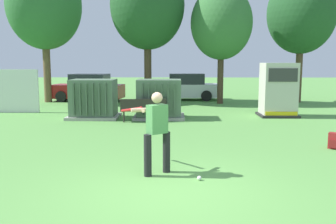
{
  "coord_description": "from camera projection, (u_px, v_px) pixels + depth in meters",
  "views": [
    {
      "loc": [
        0.03,
        -6.43,
        2.37
      ],
      "look_at": [
        -0.13,
        3.5,
        1.0
      ],
      "focal_mm": 39.46,
      "sensor_mm": 36.0,
      "label": 1
    }
  ],
  "objects": [
    {
      "name": "sports_ball",
      "position": [
        199.0,
        178.0,
        7.4
      ],
      "size": [
        0.09,
        0.09,
        0.09
      ],
      "primitive_type": "sphere",
      "color": "white",
      "rests_on": "ground"
    },
    {
      "name": "tree_center_left",
      "position": [
        147.0,
        6.0,
        20.6
      ],
      "size": [
        4.16,
        4.16,
        7.95
      ],
      "color": "#4C3828",
      "rests_on": "ground"
    },
    {
      "name": "ground_plane",
      "position": [
        172.0,
        193.0,
        6.7
      ],
      "size": [
        96.0,
        96.0,
        0.0
      ],
      "primitive_type": "plane",
      "color": "#5B9947"
    },
    {
      "name": "tree_left",
      "position": [
        44.0,
        6.0,
        20.86
      ],
      "size": [
        4.18,
        4.18,
        7.99
      ],
      "color": "brown",
      "rests_on": "ground"
    },
    {
      "name": "park_bench",
      "position": [
        143.0,
        108.0,
        14.49
      ],
      "size": [
        1.83,
        0.61,
        0.92
      ],
      "color": "#2D2823",
      "rests_on": "ground"
    },
    {
      "name": "backpack",
      "position": [
        335.0,
        141.0,
        10.03
      ],
      "size": [
        0.38,
        0.37,
        0.44
      ],
      "color": "maroon",
      "rests_on": "ground"
    },
    {
      "name": "parked_car_left_of_center",
      "position": [
        185.0,
        88.0,
        22.78
      ],
      "size": [
        4.23,
        1.97,
        1.62
      ],
      "color": "silver",
      "rests_on": "ground"
    },
    {
      "name": "transformer_mid_west",
      "position": [
        159.0,
        99.0,
        15.38
      ],
      "size": [
        2.1,
        1.7,
        1.62
      ],
      "color": "#9E9B93",
      "rests_on": "ground"
    },
    {
      "name": "parked_car_leftmost",
      "position": [
        88.0,
        88.0,
        22.11
      ],
      "size": [
        4.38,
        2.31,
        1.62
      ],
      "color": "maroon",
      "rests_on": "ground"
    },
    {
      "name": "batter",
      "position": [
        156.0,
        128.0,
        7.73
      ],
      "size": [
        1.19,
        1.42,
        1.74
      ],
      "color": "black",
      "rests_on": "ground"
    },
    {
      "name": "transformer_west",
      "position": [
        94.0,
        99.0,
        15.42
      ],
      "size": [
        2.1,
        1.7,
        1.62
      ],
      "color": "#9E9B93",
      "rests_on": "ground"
    },
    {
      "name": "tree_right",
      "position": [
        302.0,
        14.0,
        20.87
      ],
      "size": [
        3.85,
        3.85,
        7.35
      ],
      "color": "brown",
      "rests_on": "ground"
    },
    {
      "name": "generator_enclosure",
      "position": [
        278.0,
        90.0,
        15.87
      ],
      "size": [
        1.6,
        1.4,
        2.3
      ],
      "color": "#262626",
      "rests_on": "ground"
    },
    {
      "name": "tree_center_right",
      "position": [
        221.0,
        23.0,
        20.24
      ],
      "size": [
        3.38,
        3.38,
        6.46
      ],
      "color": "#4C3828",
      "rests_on": "ground"
    }
  ]
}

